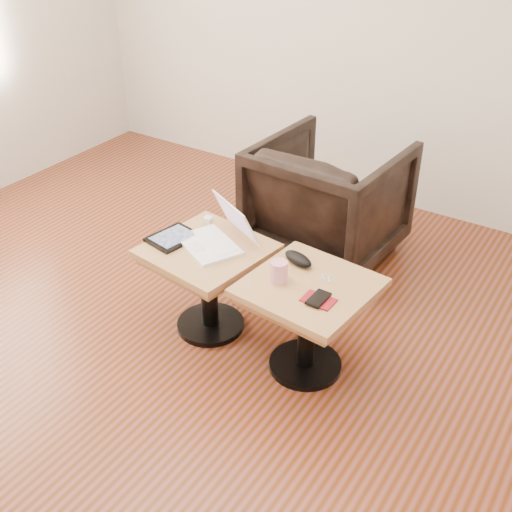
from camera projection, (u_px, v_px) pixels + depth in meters
The scene contains 11 objects.
room_shell at pixel (129, 95), 2.44m from camera, with size 4.52×4.52×2.71m.
side_table_left at pixel (208, 268), 3.21m from camera, with size 0.61×0.61×0.49m.
side_table_right at pixel (308, 306), 2.94m from camera, with size 0.59×0.59×0.49m.
laptop at pixel (218, 236), 3.15m from camera, with size 0.43×0.43×0.22m.
tablet at pixel (173, 238), 3.21m from camera, with size 0.23×0.27×0.02m.
charging_adapter at pixel (208, 219), 3.36m from camera, with size 0.04×0.04×0.03m, color white.
glasses_case at pixel (298, 259), 3.01m from camera, with size 0.17×0.07×0.05m, color black.
striped_cup at pixel (279, 272), 2.87m from camera, with size 0.08×0.08×0.10m, color #D6326D.
earbuds_tangle at pixel (326, 278), 2.90m from camera, with size 0.07×0.05×0.01m.
phone_on_sleeve at pixel (318, 299), 2.76m from camera, with size 0.14×0.12×0.02m.
armchair at pixel (328, 200), 3.83m from camera, with size 0.79×0.81×0.74m, color black.
Camera 1 is at (1.71, -1.74, 2.13)m, focal length 45.00 mm.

